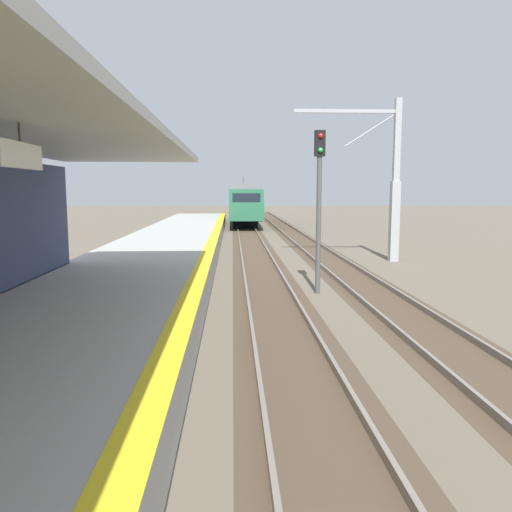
{
  "coord_description": "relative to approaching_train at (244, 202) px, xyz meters",
  "views": [
    {
      "loc": [
        0.73,
        2.4,
        3.34
      ],
      "look_at": [
        1.18,
        11.94,
        2.1
      ],
      "focal_mm": 35.63,
      "sensor_mm": 36.0,
      "label": 1
    }
  ],
  "objects": [
    {
      "name": "track_pair_middle",
      "position": [
        3.4,
        -33.46,
        -2.13
      ],
      "size": [
        2.34,
        120.0,
        0.16
      ],
      "color": "#4C3D2D",
      "rests_on": "ground"
    },
    {
      "name": "rail_signal_post",
      "position": [
        1.59,
        -34.92,
        1.02
      ],
      "size": [
        0.32,
        0.34,
        5.2
      ],
      "color": "#4C4C4C",
      "rests_on": "ground"
    },
    {
      "name": "catenary_pylon_far_side",
      "position": [
        6.11,
        -27.59,
        1.43
      ],
      "size": [
        5.0,
        0.4,
        7.5
      ],
      "color": "#9EA3A8",
      "rests_on": "ground"
    },
    {
      "name": "approaching_train",
      "position": [
        0.0,
        0.0,
        0.0
      ],
      "size": [
        2.93,
        19.6,
        4.76
      ],
      "color": "#286647",
      "rests_on": "ground"
    },
    {
      "name": "track_pair_nearest_platform",
      "position": [
        -0.0,
        -33.46,
        -2.13
      ],
      "size": [
        2.34,
        120.0,
        0.16
      ],
      "color": "#4C3D2D",
      "rests_on": "ground"
    },
    {
      "name": "station_platform",
      "position": [
        -4.4,
        -37.46,
        -1.73
      ],
      "size": [
        5.0,
        80.0,
        0.91
      ],
      "color": "#A8A8A3",
      "rests_on": "ground"
    }
  ]
}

